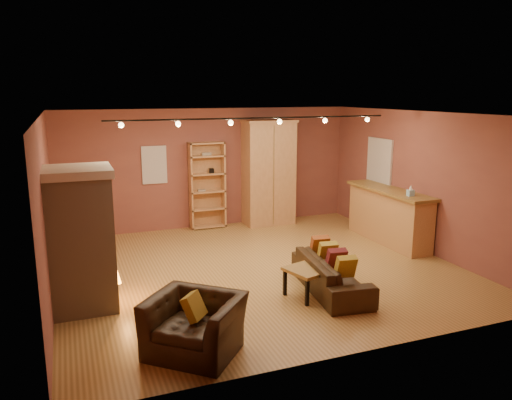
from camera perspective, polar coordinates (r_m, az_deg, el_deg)
name	(u,v)px	position (r m, az deg, el deg)	size (l,w,h in m)	color
floor	(260,269)	(9.22, 0.41, -7.84)	(7.00, 7.00, 0.00)	olive
ceiling	(260,114)	(8.67, 0.43, 9.82)	(7.00, 7.00, 0.00)	brown
back_wall	(209,168)	(11.88, -5.34, 3.63)	(7.00, 0.02, 2.80)	brown
left_wall	(47,210)	(8.26, -22.81, -1.08)	(0.02, 6.50, 2.80)	brown
right_wall	(421,181)	(10.61, 18.30, 2.03)	(0.02, 6.50, 2.80)	brown
fireplace	(82,239)	(7.75, -19.31, -4.23)	(1.01, 0.98, 2.12)	tan
back_window	(154,165)	(11.56, -11.55, 3.95)	(0.56, 0.04, 0.86)	silver
bookcase	(207,184)	(11.81, -5.68, 1.78)	(0.83, 0.32, 2.04)	tan
armoire	(269,172)	(12.05, 1.45, 3.16)	(1.24, 0.70, 2.53)	tan
bar_counter	(389,215)	(11.04, 14.93, -1.70)	(0.64, 2.42, 1.16)	tan
tissue_box	(411,191)	(10.31, 17.26, 0.94)	(0.12, 0.12, 0.21)	#91C7E8
right_window	(380,160)	(11.66, 13.94, 4.40)	(0.05, 0.90, 1.00)	silver
loveseat	(331,268)	(8.22, 8.61, -7.69)	(0.80, 1.96, 0.78)	black
armchair	(194,316)	(6.32, -7.07, -12.99)	(1.30, 1.26, 0.96)	black
coffee_table	(308,272)	(7.94, 5.98, -8.23)	(0.76, 0.76, 0.47)	olive
track_rail	(256,120)	(8.86, -0.05, 9.13)	(5.20, 0.09, 0.13)	black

